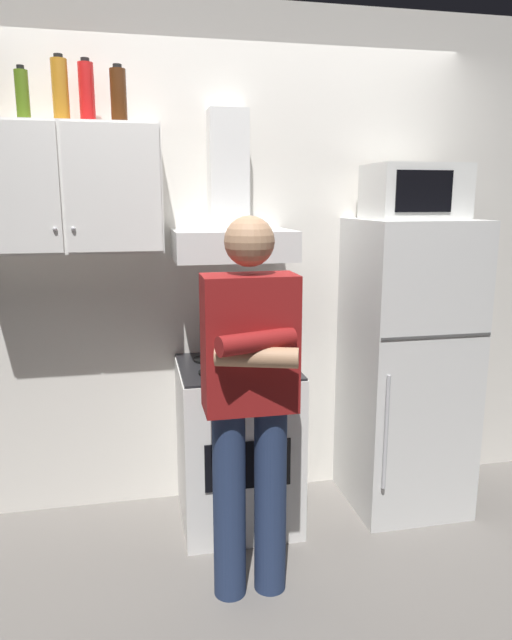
{
  "coord_description": "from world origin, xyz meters",
  "views": [
    {
      "loc": [
        -0.54,
        -2.57,
        1.7
      ],
      "look_at": [
        0.0,
        0.0,
        1.15
      ],
      "focal_mm": 32.39,
      "sensor_mm": 36.0,
      "label": 1
    }
  ],
  "objects_px": {
    "stove_oven": "(237,443)",
    "bottle_rum_dark": "(118,96)",
    "microwave": "(414,192)",
    "bottle_olive_oil": "(22,95)",
    "bottle_soda_red": "(87,93)",
    "bottle_liquor_amber": "(60,90)",
    "upper_cabinet": "(66,189)",
    "range_hood": "(231,220)",
    "person_standing": "(250,397)",
    "refrigerator": "(406,366)",
    "cooking_pot": "(266,357)"
  },
  "relations": [
    {
      "from": "cooking_pot",
      "to": "bottle_soda_red",
      "type": "distance_m",
      "value": 1.52
    },
    {
      "from": "range_hood",
      "to": "person_standing",
      "type": "height_order",
      "value": "range_hood"
    },
    {
      "from": "microwave",
      "to": "bottle_rum_dark",
      "type": "distance_m",
      "value": 1.55
    },
    {
      "from": "range_hood",
      "to": "microwave",
      "type": "bearing_deg",
      "value": -6.46
    },
    {
      "from": "microwave",
      "to": "bottle_soda_red",
      "type": "xyz_separation_m",
      "value": [
        -1.63,
        0.14,
        0.45
      ]
    },
    {
      "from": "microwave",
      "to": "person_standing",
      "type": "bearing_deg",
      "value": -148.0
    },
    {
      "from": "upper_cabinet",
      "to": "bottle_rum_dark",
      "type": "distance_m",
      "value": 0.5
    },
    {
      "from": "bottle_soda_red",
      "to": "cooking_pot",
      "type": "bearing_deg",
      "value": -18.68
    },
    {
      "from": "bottle_olive_oil",
      "to": "bottle_soda_red",
      "type": "bearing_deg",
      "value": 10.27
    },
    {
      "from": "stove_oven",
      "to": "bottle_liquor_amber",
      "type": "bearing_deg",
      "value": 171.74
    },
    {
      "from": "person_standing",
      "to": "stove_oven",
      "type": "bearing_deg",
      "value": 85.28
    },
    {
      "from": "cooking_pot",
      "to": "bottle_rum_dark",
      "type": "xyz_separation_m",
      "value": [
        -0.66,
        0.22,
        1.25
      ]
    },
    {
      "from": "range_hood",
      "to": "bottle_soda_red",
      "type": "relative_size",
      "value": 2.53
    },
    {
      "from": "person_standing",
      "to": "upper_cabinet",
      "type": "bearing_deg",
      "value": 135.74
    },
    {
      "from": "bottle_liquor_amber",
      "to": "range_hood",
      "type": "bearing_deg",
      "value": 0.81
    },
    {
      "from": "stove_oven",
      "to": "microwave",
      "type": "distance_m",
      "value": 1.62
    },
    {
      "from": "cooking_pot",
      "to": "bottle_olive_oil",
      "type": "relative_size",
      "value": 1.21
    },
    {
      "from": "range_hood",
      "to": "person_standing",
      "type": "distance_m",
      "value": 1.01
    },
    {
      "from": "upper_cabinet",
      "to": "bottle_soda_red",
      "type": "height_order",
      "value": "bottle_soda_red"
    },
    {
      "from": "stove_oven",
      "to": "bottle_olive_oil",
      "type": "height_order",
      "value": "bottle_olive_oil"
    },
    {
      "from": "range_hood",
      "to": "cooking_pot",
      "type": "relative_size",
      "value": 2.56
    },
    {
      "from": "range_hood",
      "to": "bottle_rum_dark",
      "type": "height_order",
      "value": "bottle_rum_dark"
    },
    {
      "from": "refrigerator",
      "to": "cooking_pot",
      "type": "xyz_separation_m",
      "value": [
        -0.82,
        -0.12,
        0.13
      ]
    },
    {
      "from": "bottle_olive_oil",
      "to": "person_standing",
      "type": "bearing_deg",
      "value": -37.96
    },
    {
      "from": "bottle_soda_red",
      "to": "bottle_liquor_amber",
      "type": "xyz_separation_m",
      "value": [
        -0.11,
        -0.04,
        0.0
      ]
    },
    {
      "from": "stove_oven",
      "to": "range_hood",
      "type": "distance_m",
      "value": 1.17
    },
    {
      "from": "person_standing",
      "to": "bottle_olive_oil",
      "type": "distance_m",
      "value": 1.71
    },
    {
      "from": "person_standing",
      "to": "cooking_pot",
      "type": "xyz_separation_m",
      "value": [
        0.18,
        0.49,
        0.03
      ]
    },
    {
      "from": "range_hood",
      "to": "bottle_liquor_amber",
      "type": "bearing_deg",
      "value": -179.19
    },
    {
      "from": "person_standing",
      "to": "cooking_pot",
      "type": "height_order",
      "value": "person_standing"
    },
    {
      "from": "stove_oven",
      "to": "bottle_rum_dark",
      "type": "xyz_separation_m",
      "value": [
        -0.53,
        0.1,
        1.74
      ]
    },
    {
      "from": "range_hood",
      "to": "microwave",
      "type": "relative_size",
      "value": 1.56
    },
    {
      "from": "cooking_pot",
      "to": "bottle_liquor_amber",
      "type": "distance_m",
      "value": 1.58
    },
    {
      "from": "bottle_olive_oil",
      "to": "upper_cabinet",
      "type": "bearing_deg",
      "value": 7.54
    },
    {
      "from": "stove_oven",
      "to": "bottle_soda_red",
      "type": "relative_size",
      "value": 2.95
    },
    {
      "from": "microwave",
      "to": "person_standing",
      "type": "relative_size",
      "value": 0.29
    },
    {
      "from": "bottle_liquor_amber",
      "to": "bottle_rum_dark",
      "type": "distance_m",
      "value": 0.26
    },
    {
      "from": "bottle_olive_oil",
      "to": "cooking_pot",
      "type": "bearing_deg",
      "value": -11.58
    },
    {
      "from": "refrigerator",
      "to": "bottle_olive_oil",
      "type": "xyz_separation_m",
      "value": [
        -1.91,
        0.1,
        1.36
      ]
    },
    {
      "from": "stove_oven",
      "to": "bottle_liquor_amber",
      "type": "height_order",
      "value": "bottle_liquor_amber"
    },
    {
      "from": "microwave",
      "to": "bottle_olive_oil",
      "type": "height_order",
      "value": "bottle_olive_oil"
    },
    {
      "from": "stove_oven",
      "to": "bottle_olive_oil",
      "type": "relative_size",
      "value": 3.62
    },
    {
      "from": "cooking_pot",
      "to": "bottle_liquor_amber",
      "type": "bearing_deg",
      "value": 165.77
    },
    {
      "from": "upper_cabinet",
      "to": "bottle_soda_red",
      "type": "relative_size",
      "value": 3.04
    },
    {
      "from": "bottle_olive_oil",
      "to": "bottle_liquor_amber",
      "type": "bearing_deg",
      "value": 3.9
    },
    {
      "from": "refrigerator",
      "to": "bottle_olive_oil",
      "type": "bearing_deg",
      "value": 176.9
    },
    {
      "from": "microwave",
      "to": "bottle_liquor_amber",
      "type": "bearing_deg",
      "value": 176.84
    },
    {
      "from": "refrigerator",
      "to": "bottle_liquor_amber",
      "type": "height_order",
      "value": "bottle_liquor_amber"
    },
    {
      "from": "stove_oven",
      "to": "microwave",
      "type": "bearing_deg",
      "value": 1.15
    },
    {
      "from": "refrigerator",
      "to": "cooking_pot",
      "type": "relative_size",
      "value": 5.46
    }
  ]
}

